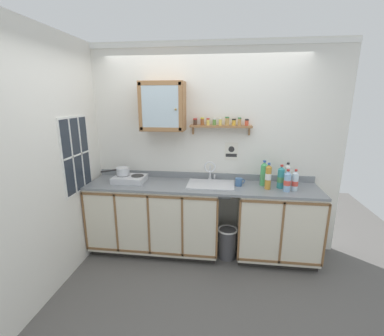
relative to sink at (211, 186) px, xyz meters
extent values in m
plane|color=#565451|center=(-0.11, -0.31, -0.92)|extent=(5.89, 5.89, 0.00)
cube|color=silver|center=(-0.11, 0.28, 0.41)|extent=(3.49, 0.05, 2.66)
cube|color=white|center=(-0.11, 0.25, 1.69)|extent=(3.49, 0.02, 0.05)
cube|color=silver|center=(-1.59, -0.63, 0.41)|extent=(0.05, 3.37, 2.66)
cube|color=black|center=(-0.72, -0.01, -0.88)|extent=(1.61, 0.52, 0.08)
cube|color=beige|center=(-0.72, -0.04, -0.42)|extent=(1.64, 0.58, 0.83)
cube|color=brown|center=(-0.72, -0.33, -0.04)|extent=(1.64, 0.01, 0.03)
cube|color=brown|center=(-0.72, -0.33, -0.79)|extent=(1.64, 0.01, 0.03)
cube|color=brown|center=(-1.54, -0.33, -0.42)|extent=(0.02, 0.01, 0.77)
cube|color=brown|center=(-1.13, -0.33, -0.42)|extent=(0.02, 0.01, 0.77)
cube|color=brown|center=(-0.72, -0.33, -0.42)|extent=(0.02, 0.01, 0.77)
cube|color=brown|center=(-0.31, -0.33, -0.42)|extent=(0.02, 0.01, 0.77)
cube|color=brown|center=(0.10, -0.33, -0.42)|extent=(0.02, 0.01, 0.77)
cube|color=black|center=(0.83, -0.01, -0.88)|extent=(0.93, 0.52, 0.08)
cube|color=beige|center=(0.83, -0.04, -0.42)|extent=(0.95, 0.58, 0.83)
cube|color=brown|center=(0.83, -0.33, -0.04)|extent=(0.95, 0.01, 0.03)
cube|color=brown|center=(0.83, -0.33, -0.79)|extent=(0.95, 0.01, 0.03)
cube|color=brown|center=(0.36, -0.33, -0.42)|extent=(0.02, 0.01, 0.77)
cube|color=brown|center=(0.83, -0.33, -0.42)|extent=(0.02, 0.01, 0.77)
cube|color=brown|center=(1.31, -0.33, -0.42)|extent=(0.02, 0.01, 0.77)
cube|color=gray|center=(-0.11, -0.04, 0.01)|extent=(2.85, 0.61, 0.03)
cube|color=gray|center=(-0.11, 0.24, 0.07)|extent=(2.85, 0.02, 0.08)
cube|color=silver|center=(0.00, -0.02, 0.03)|extent=(0.58, 0.40, 0.01)
cube|color=slate|center=(0.00, -0.02, -0.08)|extent=(0.49, 0.32, 0.01)
cube|color=slate|center=(0.00, 0.15, -0.03)|extent=(0.49, 0.01, 0.11)
cube|color=slate|center=(0.00, -0.18, -0.03)|extent=(0.49, 0.01, 0.11)
cylinder|color=#4C4C51|center=(0.00, -0.02, -0.08)|extent=(0.04, 0.04, 0.01)
cylinder|color=silver|center=(-0.02, 0.20, 0.04)|extent=(0.05, 0.05, 0.02)
cylinder|color=silver|center=(-0.02, 0.20, 0.13)|extent=(0.02, 0.02, 0.17)
torus|color=silver|center=(-0.02, 0.14, 0.22)|extent=(0.15, 0.02, 0.15)
cylinder|color=silver|center=(0.04, 0.20, 0.07)|extent=(0.02, 0.02, 0.05)
cube|color=silver|center=(-1.04, -0.01, 0.06)|extent=(0.40, 0.31, 0.07)
cylinder|color=#2D2D2D|center=(-1.14, 0.01, 0.10)|extent=(0.16, 0.16, 0.01)
cylinder|color=#2D2D2D|center=(-0.95, 0.01, 0.10)|extent=(0.16, 0.16, 0.01)
cylinder|color=black|center=(-1.14, -0.16, 0.06)|extent=(0.03, 0.02, 0.03)
cylinder|color=black|center=(-0.95, -0.16, 0.06)|extent=(0.03, 0.02, 0.03)
cylinder|color=silver|center=(-1.14, 0.01, 0.15)|extent=(0.17, 0.17, 0.09)
torus|color=silver|center=(-1.14, 0.01, 0.20)|extent=(0.17, 0.17, 0.01)
cylinder|color=black|center=(-1.28, -0.10, 0.19)|extent=(0.16, 0.13, 0.02)
cylinder|color=silver|center=(0.98, -0.10, 0.13)|extent=(0.07, 0.07, 0.20)
cone|color=silver|center=(0.98, -0.10, 0.25)|extent=(0.07, 0.07, 0.03)
cylinder|color=red|center=(0.98, -0.10, 0.27)|extent=(0.03, 0.03, 0.02)
cylinder|color=#D84C3F|center=(0.98, -0.10, 0.11)|extent=(0.07, 0.07, 0.06)
cylinder|color=teal|center=(0.83, -0.03, 0.14)|extent=(0.08, 0.08, 0.23)
cone|color=teal|center=(0.83, -0.03, 0.28)|extent=(0.08, 0.08, 0.04)
cylinder|color=red|center=(0.83, -0.03, 0.30)|extent=(0.04, 0.04, 0.02)
cylinder|color=#4C9959|center=(0.83, -0.03, 0.13)|extent=(0.08, 0.08, 0.06)
cylinder|color=gold|center=(0.68, -0.08, 0.16)|extent=(0.07, 0.07, 0.27)
cone|color=gold|center=(0.68, -0.08, 0.31)|extent=(0.07, 0.07, 0.03)
cylinder|color=#2D59B2|center=(0.68, -0.08, 0.33)|extent=(0.03, 0.03, 0.02)
cylinder|color=white|center=(0.68, -0.08, 0.18)|extent=(0.07, 0.07, 0.07)
cylinder|color=#4CB266|center=(0.64, 0.05, 0.15)|extent=(0.08, 0.08, 0.26)
cone|color=#4CB266|center=(0.64, 0.05, 0.30)|extent=(0.08, 0.08, 0.04)
cylinder|color=#2D59B2|center=(0.64, 0.05, 0.33)|extent=(0.04, 0.04, 0.02)
cylinder|color=#4C9959|center=(0.64, 0.05, 0.14)|extent=(0.08, 0.08, 0.07)
cylinder|color=#8CB7E0|center=(0.88, -0.14, 0.13)|extent=(0.08, 0.08, 0.21)
cone|color=#8CB7E0|center=(0.88, -0.14, 0.25)|extent=(0.07, 0.07, 0.04)
cylinder|color=red|center=(0.88, -0.14, 0.28)|extent=(0.04, 0.04, 0.02)
cylinder|color=#D84C3F|center=(0.88, -0.14, 0.13)|extent=(0.08, 0.08, 0.06)
cylinder|color=white|center=(0.93, 0.08, 0.14)|extent=(0.07, 0.07, 0.24)
cone|color=white|center=(0.93, 0.08, 0.28)|extent=(0.07, 0.07, 0.03)
cylinder|color=#262626|center=(0.93, 0.08, 0.31)|extent=(0.03, 0.03, 0.02)
cylinder|color=white|center=(0.93, 0.08, 0.16)|extent=(0.07, 0.07, 0.07)
cylinder|color=#3F6699|center=(0.34, 0.00, 0.07)|extent=(0.09, 0.09, 0.09)
torus|color=#3F6699|center=(0.39, 0.02, 0.08)|extent=(0.06, 0.03, 0.06)
cube|color=#996B42|center=(-0.61, 0.11, 0.97)|extent=(0.54, 0.28, 0.59)
cube|color=silver|center=(-0.61, -0.03, 0.97)|extent=(0.44, 0.01, 0.48)
cube|color=#996B42|center=(-0.85, -0.03, 0.97)|extent=(0.04, 0.01, 0.55)
cube|color=#996B42|center=(-0.37, -0.03, 0.97)|extent=(0.04, 0.01, 0.55)
cube|color=#996B42|center=(-0.61, -0.03, 1.24)|extent=(0.51, 0.01, 0.05)
cube|color=#996B42|center=(-0.61, -0.03, 0.71)|extent=(0.51, 0.01, 0.05)
sphere|color=olive|center=(-0.42, -0.05, 0.94)|extent=(0.02, 0.02, 0.02)
cube|color=#996B42|center=(0.10, 0.18, 0.73)|extent=(0.77, 0.14, 0.02)
cube|color=#996B42|center=(-0.25, 0.24, 0.67)|extent=(0.02, 0.03, 0.10)
cube|color=#996B42|center=(0.46, 0.24, 0.67)|extent=(0.02, 0.03, 0.10)
cylinder|color=#4C3326|center=(-0.22, 0.20, 0.78)|extent=(0.05, 0.05, 0.07)
cylinder|color=red|center=(-0.22, 0.20, 0.82)|extent=(0.05, 0.05, 0.02)
cylinder|color=brown|center=(-0.13, 0.18, 0.78)|extent=(0.04, 0.04, 0.08)
cylinder|color=yellow|center=(-0.13, 0.18, 0.83)|extent=(0.05, 0.05, 0.02)
cylinder|color=#E0C659|center=(-0.06, 0.19, 0.78)|extent=(0.04, 0.04, 0.07)
cylinder|color=red|center=(-0.06, 0.19, 0.82)|extent=(0.04, 0.04, 0.02)
cylinder|color=#598C3F|center=(0.02, 0.19, 0.78)|extent=(0.04, 0.04, 0.07)
cylinder|color=white|center=(0.02, 0.19, 0.82)|extent=(0.05, 0.05, 0.02)
cylinder|color=#E0C659|center=(0.10, 0.18, 0.78)|extent=(0.04, 0.04, 0.08)
cylinder|color=white|center=(0.10, 0.18, 0.83)|extent=(0.04, 0.04, 0.02)
cylinder|color=tan|center=(0.18, 0.18, 0.79)|extent=(0.05, 0.05, 0.09)
cylinder|color=#33723F|center=(0.18, 0.18, 0.84)|extent=(0.05, 0.05, 0.02)
cylinder|color=gold|center=(0.26, 0.19, 0.78)|extent=(0.05, 0.05, 0.07)
cylinder|color=black|center=(0.26, 0.19, 0.82)|extent=(0.05, 0.05, 0.02)
cylinder|color=tan|center=(0.33, 0.20, 0.78)|extent=(0.04, 0.04, 0.08)
cylinder|color=#33723F|center=(0.33, 0.20, 0.83)|extent=(0.04, 0.04, 0.02)
cylinder|color=#CC4C33|center=(0.42, 0.18, 0.77)|extent=(0.05, 0.05, 0.06)
cylinder|color=black|center=(0.42, 0.18, 0.81)|extent=(0.05, 0.05, 0.02)
cube|color=silver|center=(0.25, 0.25, 0.40)|extent=(0.17, 0.01, 0.23)
cube|color=#262626|center=(0.25, 0.25, 0.35)|extent=(0.14, 0.00, 0.04)
cylinder|color=#262626|center=(0.25, 0.25, 0.43)|extent=(0.08, 0.00, 0.08)
cube|color=#262D38|center=(-1.55, -0.33, 0.43)|extent=(0.01, 0.52, 0.85)
cube|color=white|center=(-1.56, -0.33, 0.43)|extent=(0.02, 0.57, 0.89)
cube|color=white|center=(-1.54, -0.42, 0.43)|extent=(0.01, 0.02, 0.85)
cube|color=white|center=(-1.54, -0.23, 0.43)|extent=(0.01, 0.02, 0.85)
cube|color=white|center=(-1.54, -0.33, 0.43)|extent=(0.01, 0.52, 0.02)
cylinder|color=#4C4C51|center=(0.23, -0.09, -0.72)|extent=(0.23, 0.23, 0.38)
torus|color=white|center=(0.23, -0.09, -0.53)|extent=(0.26, 0.26, 0.02)
camera|label=1|loc=(0.17, -3.16, 1.06)|focal=24.85mm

